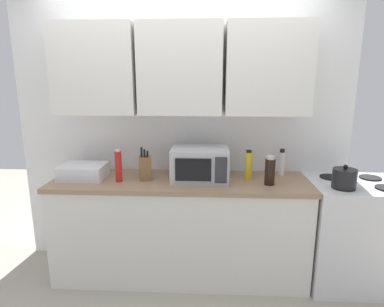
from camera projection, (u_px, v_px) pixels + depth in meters
name	position (u px, v px, depth m)	size (l,w,h in m)	color
wall_back_with_cabinets	(182.00, 99.00, 2.87)	(3.07, 0.38, 2.60)	white
counter_run	(180.00, 227.00, 2.90)	(2.20, 0.63, 0.90)	white
stove_range	(351.00, 232.00, 2.80)	(0.76, 0.64, 0.91)	silver
kettle	(344.00, 178.00, 2.56)	(0.18, 0.18, 0.18)	black
microwave	(200.00, 164.00, 2.76)	(0.48, 0.37, 0.28)	#B7B7BC
dish_rack	(83.00, 171.00, 2.83)	(0.38, 0.30, 0.12)	silver
knife_block	(145.00, 168.00, 2.78)	(0.13, 0.14, 0.29)	brown
bottle_soy_dark	(270.00, 171.00, 2.64)	(0.08, 0.08, 0.24)	black
bottle_yellow_mustard	(248.00, 165.00, 2.77)	(0.06, 0.06, 0.26)	gold
bottle_red_sauce	(119.00, 166.00, 2.71)	(0.06, 0.06, 0.28)	red
bottle_white_jar	(282.00, 163.00, 2.91)	(0.05, 0.05, 0.24)	white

